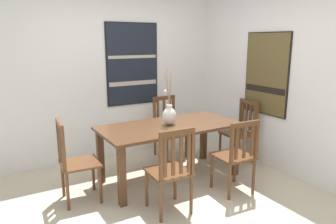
{
  "coord_description": "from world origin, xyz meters",
  "views": [
    {
      "loc": [
        -1.71,
        -2.82,
        1.82
      ],
      "look_at": [
        0.29,
        0.57,
        0.93
      ],
      "focal_mm": 33.86,
      "sensor_mm": 36.0,
      "label": 1
    }
  ],
  "objects_px": {
    "chair_0": "(171,170)",
    "chair_1": "(75,161)",
    "chair_3": "(241,130)",
    "centerpiece_vase": "(169,115)",
    "chair_4": "(168,126)",
    "chair_2": "(236,155)",
    "painting_on_back_wall": "(132,64)",
    "painting_on_side_wall": "(267,74)",
    "dining_table": "(170,133)"
  },
  "relations": [
    {
      "from": "painting_on_back_wall",
      "to": "painting_on_side_wall",
      "type": "xyz_separation_m",
      "value": [
        1.44,
        -1.43,
        -0.1
      ]
    },
    {
      "from": "centerpiece_vase",
      "to": "chair_0",
      "type": "bearing_deg",
      "value": -119.38
    },
    {
      "from": "chair_3",
      "to": "chair_4",
      "type": "relative_size",
      "value": 0.99
    },
    {
      "from": "chair_1",
      "to": "chair_2",
      "type": "distance_m",
      "value": 1.88
    },
    {
      "from": "chair_4",
      "to": "chair_0",
      "type": "bearing_deg",
      "value": -119.59
    },
    {
      "from": "centerpiece_vase",
      "to": "chair_1",
      "type": "distance_m",
      "value": 1.3
    },
    {
      "from": "chair_2",
      "to": "chair_3",
      "type": "distance_m",
      "value": 1.06
    },
    {
      "from": "centerpiece_vase",
      "to": "chair_2",
      "type": "height_order",
      "value": "centerpiece_vase"
    },
    {
      "from": "painting_on_side_wall",
      "to": "centerpiece_vase",
      "type": "bearing_deg",
      "value": 170.2
    },
    {
      "from": "dining_table",
      "to": "chair_1",
      "type": "xyz_separation_m",
      "value": [
        -1.24,
        0.01,
        -0.15
      ]
    },
    {
      "from": "chair_4",
      "to": "chair_2",
      "type": "bearing_deg",
      "value": -88.22
    },
    {
      "from": "dining_table",
      "to": "chair_4",
      "type": "xyz_separation_m",
      "value": [
        0.43,
        0.76,
        -0.15
      ]
    },
    {
      "from": "chair_1",
      "to": "chair_3",
      "type": "bearing_deg",
      "value": -0.73
    },
    {
      "from": "chair_0",
      "to": "chair_4",
      "type": "distance_m",
      "value": 1.75
    },
    {
      "from": "painting_on_side_wall",
      "to": "chair_3",
      "type": "bearing_deg",
      "value": 134.96
    },
    {
      "from": "chair_2",
      "to": "chair_1",
      "type": "bearing_deg",
      "value": 155.94
    },
    {
      "from": "chair_3",
      "to": "centerpiece_vase",
      "type": "bearing_deg",
      "value": 178.66
    },
    {
      "from": "centerpiece_vase",
      "to": "chair_4",
      "type": "height_order",
      "value": "centerpiece_vase"
    },
    {
      "from": "chair_0",
      "to": "chair_4",
      "type": "relative_size",
      "value": 1.01
    },
    {
      "from": "chair_2",
      "to": "painting_on_side_wall",
      "type": "height_order",
      "value": "painting_on_side_wall"
    },
    {
      "from": "painting_on_back_wall",
      "to": "chair_0",
      "type": "bearing_deg",
      "value": -103.25
    },
    {
      "from": "centerpiece_vase",
      "to": "chair_1",
      "type": "bearing_deg",
      "value": 179.88
    },
    {
      "from": "chair_2",
      "to": "chair_4",
      "type": "relative_size",
      "value": 0.97
    },
    {
      "from": "chair_4",
      "to": "chair_3",
      "type": "bearing_deg",
      "value": -43.86
    },
    {
      "from": "chair_0",
      "to": "chair_1",
      "type": "height_order",
      "value": "chair_0"
    },
    {
      "from": "dining_table",
      "to": "chair_1",
      "type": "relative_size",
      "value": 1.89
    },
    {
      "from": "chair_2",
      "to": "painting_on_side_wall",
      "type": "bearing_deg",
      "value": 27.48
    },
    {
      "from": "chair_0",
      "to": "painting_on_side_wall",
      "type": "distance_m",
      "value": 2.15
    },
    {
      "from": "centerpiece_vase",
      "to": "chair_2",
      "type": "distance_m",
      "value": 0.98
    },
    {
      "from": "chair_1",
      "to": "painting_on_back_wall",
      "type": "xyz_separation_m",
      "value": [
        1.27,
        1.18,
        0.96
      ]
    },
    {
      "from": "chair_4",
      "to": "painting_on_back_wall",
      "type": "relative_size",
      "value": 0.74
    },
    {
      "from": "dining_table",
      "to": "painting_on_back_wall",
      "type": "distance_m",
      "value": 1.45
    },
    {
      "from": "chair_2",
      "to": "chair_0",
      "type": "bearing_deg",
      "value": -179.36
    },
    {
      "from": "dining_table",
      "to": "centerpiece_vase",
      "type": "bearing_deg",
      "value": 82.74
    },
    {
      "from": "chair_3",
      "to": "chair_4",
      "type": "bearing_deg",
      "value": 136.14
    },
    {
      "from": "centerpiece_vase",
      "to": "chair_2",
      "type": "bearing_deg",
      "value": -58.1
    },
    {
      "from": "chair_2",
      "to": "painting_on_back_wall",
      "type": "distance_m",
      "value": 2.22
    },
    {
      "from": "chair_1",
      "to": "chair_4",
      "type": "xyz_separation_m",
      "value": [
        1.67,
        0.75,
        -0.0
      ]
    },
    {
      "from": "dining_table",
      "to": "painting_on_side_wall",
      "type": "distance_m",
      "value": 1.65
    },
    {
      "from": "chair_2",
      "to": "chair_4",
      "type": "height_order",
      "value": "chair_4"
    },
    {
      "from": "chair_0",
      "to": "painting_on_side_wall",
      "type": "height_order",
      "value": "painting_on_side_wall"
    },
    {
      "from": "chair_0",
      "to": "painting_on_back_wall",
      "type": "relative_size",
      "value": 0.75
    },
    {
      "from": "dining_table",
      "to": "chair_2",
      "type": "height_order",
      "value": "chair_2"
    },
    {
      "from": "centerpiece_vase",
      "to": "chair_1",
      "type": "relative_size",
      "value": 0.75
    },
    {
      "from": "dining_table",
      "to": "chair_3",
      "type": "distance_m",
      "value": 1.25
    },
    {
      "from": "painting_on_side_wall",
      "to": "painting_on_back_wall",
      "type": "bearing_deg",
      "value": 135.07
    },
    {
      "from": "dining_table",
      "to": "chair_4",
      "type": "bearing_deg",
      "value": 60.48
    },
    {
      "from": "dining_table",
      "to": "painting_on_back_wall",
      "type": "height_order",
      "value": "painting_on_back_wall"
    },
    {
      "from": "chair_0",
      "to": "chair_1",
      "type": "relative_size",
      "value": 1.0
    },
    {
      "from": "chair_1",
      "to": "painting_on_side_wall",
      "type": "height_order",
      "value": "painting_on_side_wall"
    }
  ]
}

